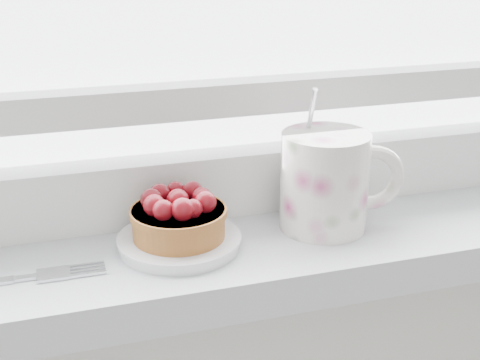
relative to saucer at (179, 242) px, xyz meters
name	(u,v)px	position (x,y,z in m)	size (l,w,h in m)	color
saucer	(179,242)	(0.00, 0.00, 0.00)	(0.12, 0.12, 0.01)	white
raspberry_tart	(178,216)	(0.00, 0.00, 0.03)	(0.10, 0.10, 0.05)	brown
floral_mug	(328,179)	(0.16, 0.00, 0.05)	(0.14, 0.11, 0.15)	silver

